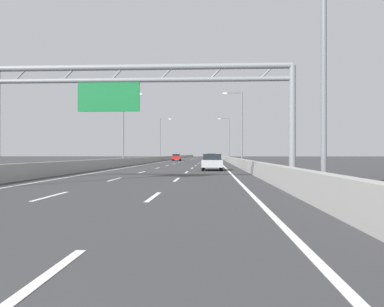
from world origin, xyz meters
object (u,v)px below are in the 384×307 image
(streetlamp_right_far, at_px, (228,136))
(green_car, at_px, (212,158))
(sign_gantry, at_px, (137,92))
(white_car, at_px, (211,157))
(red_car, at_px, (177,157))
(streetlamp_right_mid, at_px, (240,123))
(silver_car, at_px, (212,162))
(streetlamp_right_near, at_px, (317,42))
(streetlamp_left_mid, at_px, (125,124))
(streetlamp_left_far, at_px, (161,136))

(streetlamp_right_far, bearing_deg, green_car, -106.87)
(sign_gantry, xyz_separation_m, white_car, (3.98, 65.07, -4.10))
(streetlamp_right_far, relative_size, red_car, 2.16)
(streetlamp_right_mid, relative_size, white_car, 2.27)
(streetlamp_right_far, height_order, red_car, streetlamp_right_far)
(streetlamp_right_far, height_order, silver_car, streetlamp_right_far)
(streetlamp_right_mid, height_order, silver_car, streetlamp_right_mid)
(streetlamp_right_mid, bearing_deg, sign_gantry, -104.68)
(sign_gantry, distance_m, streetlamp_right_near, 10.62)
(sign_gantry, distance_m, white_car, 65.32)
(streetlamp_right_near, height_order, silver_car, streetlamp_right_near)
(streetlamp_left_mid, height_order, streetlamp_right_mid, same)
(streetlamp_right_near, distance_m, silver_car, 22.32)
(streetlamp_right_mid, height_order, green_car, streetlamp_right_mid)
(streetlamp_right_near, xyz_separation_m, streetlamp_right_mid, (0.00, 36.69, 0.00))
(sign_gantry, xyz_separation_m, streetlamp_right_near, (7.70, -7.30, 0.55))
(silver_car, bearing_deg, white_car, 90.12)
(streetlamp_right_far, bearing_deg, red_car, -164.17)
(streetlamp_left_far, distance_m, streetlamp_right_far, 14.93)
(sign_gantry, xyz_separation_m, silver_car, (4.08, 14.23, -4.10))
(white_car, xyz_separation_m, silver_car, (0.11, -50.84, -0.01))
(silver_car, bearing_deg, streetlamp_left_far, 102.31)
(streetlamp_right_near, height_order, streetlamp_left_mid, same)
(streetlamp_right_far, bearing_deg, sign_gantry, -96.65)
(streetlamp_left_mid, relative_size, white_car, 2.27)
(green_car, bearing_deg, silver_car, -89.91)
(streetlamp_left_far, bearing_deg, silver_car, -77.69)
(sign_gantry, xyz_separation_m, streetlamp_left_far, (-7.23, 66.08, 0.55))
(white_car, xyz_separation_m, green_car, (0.05, -11.12, 0.02))
(streetlamp_right_mid, relative_size, green_car, 2.11)
(streetlamp_right_near, distance_m, streetlamp_left_far, 74.88)
(streetlamp_right_near, relative_size, streetlamp_right_far, 1.00)
(streetlamp_right_near, relative_size, streetlamp_left_mid, 1.00)
(silver_car, bearing_deg, red_car, 98.83)
(streetlamp_right_far, relative_size, silver_car, 2.06)
(streetlamp_right_near, bearing_deg, white_car, 92.95)
(streetlamp_right_far, distance_m, white_car, 6.04)
(streetlamp_right_near, relative_size, white_car, 2.27)
(sign_gantry, xyz_separation_m, streetlamp_right_mid, (7.70, 29.39, 0.55))
(streetlamp_right_far, height_order, white_car, streetlamp_right_far)
(streetlamp_right_near, height_order, streetlamp_left_far, same)
(streetlamp_left_mid, distance_m, streetlamp_right_mid, 14.93)
(streetlamp_left_mid, height_order, silver_car, streetlamp_left_mid)
(red_car, relative_size, silver_car, 0.95)
(sign_gantry, relative_size, green_car, 3.68)
(white_car, bearing_deg, green_car, -89.76)
(streetlamp_right_far, bearing_deg, streetlamp_left_mid, -112.15)
(streetlamp_left_far, distance_m, green_car, 17.18)
(white_car, distance_m, red_car, 7.76)
(streetlamp_right_far, relative_size, white_car, 2.27)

